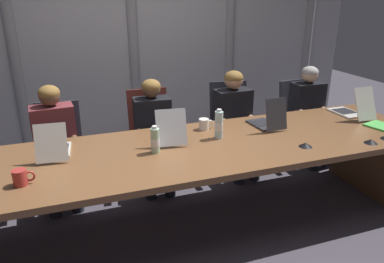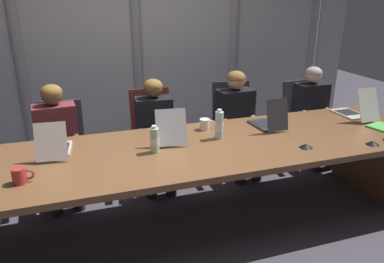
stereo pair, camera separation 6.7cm
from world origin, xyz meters
name	(u,v)px [view 1 (the left image)]	position (x,y,z in m)	size (l,w,h in m)	color
ground_plane	(181,227)	(0.00, 0.00, 0.00)	(12.20, 12.20, 0.00)	#47424C
conference_table	(180,164)	(0.00, 0.00, 0.61)	(4.49, 1.11, 0.75)	brown
curtain_backdrop	(129,24)	(0.01, 1.96, 1.58)	(6.10, 0.16, 3.16)	#B2B2B7
laptop_left_mid	(54,148)	(-0.94, 0.21, 0.80)	(0.26, 0.41, 0.29)	beige
laptop_center	(169,133)	(-0.03, 0.22, 0.81)	(0.29, 0.44, 0.30)	#BCBCC1
laptop_right_mid	(268,121)	(0.93, 0.21, 0.81)	(0.24, 0.38, 0.31)	#2D2D33
laptop_right_end	(352,110)	(1.92, 0.23, 0.81)	(0.22, 0.47, 0.32)	beige
office_chair_left_mid	(62,161)	(-0.93, 1.01, 0.34)	(0.60, 0.60, 0.91)	#2D2D38
office_chair_center	(153,147)	(0.02, 1.02, 0.35)	(0.60, 0.60, 0.96)	#511E19
office_chair_right_mid	(231,136)	(0.95, 1.02, 0.36)	(0.60, 0.61, 0.97)	#2D2D38
office_chair_right_end	(301,128)	(1.91, 1.01, 0.34)	(0.60, 0.60, 0.92)	#2D2D38
person_left_mid	(56,138)	(-0.95, 0.86, 0.64)	(0.43, 0.57, 1.13)	brown
person_center	(154,128)	(0.00, 0.85, 0.63)	(0.42, 0.57, 1.12)	black
person_right_mid	(236,116)	(0.93, 0.86, 0.66)	(0.42, 0.56, 1.14)	black
person_right_end	(311,109)	(1.90, 0.86, 0.64)	(0.39, 0.55, 1.13)	black
water_bottle_primary	(219,125)	(0.39, 0.11, 0.87)	(0.07, 0.07, 0.26)	silver
water_bottle_secondary	(155,141)	(-0.20, -0.01, 0.85)	(0.07, 0.07, 0.22)	#ADD1B2
coffee_mug_near	(21,177)	(-1.15, -0.22, 0.80)	(0.14, 0.09, 0.11)	#B2332D
coffee_mug_far	(204,124)	(0.35, 0.36, 0.80)	(0.14, 0.09, 0.10)	white
conference_mic_middle	(306,145)	(0.98, -0.31, 0.76)	(0.11, 0.11, 0.04)	black
conference_mic_right_side	(371,141)	(1.54, -0.43, 0.76)	(0.11, 0.11, 0.04)	black
spiral_notepad	(384,127)	(1.94, -0.17, 0.76)	(0.28, 0.35, 0.03)	#4CB74C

